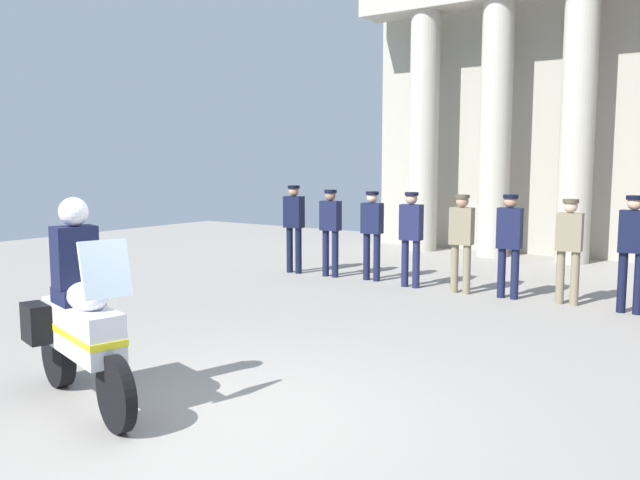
{
  "coord_description": "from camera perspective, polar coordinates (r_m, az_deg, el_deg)",
  "views": [
    {
      "loc": [
        3.77,
        -3.96,
        2.2
      ],
      "look_at": [
        -1.06,
        2.99,
        1.2
      ],
      "focal_mm": 36.66,
      "sensor_mm": 36.0,
      "label": 1
    }
  ],
  "objects": [
    {
      "name": "colonnade_backdrop",
      "position": [
        15.95,
        22.07,
        11.15
      ],
      "size": [
        10.62,
        1.57,
        6.87
      ],
      "color": "#A49F91",
      "rests_on": "ground_plane"
    },
    {
      "name": "officer_in_row_7",
      "position": [
        10.52,
        25.61,
        -0.34
      ],
      "size": [
        0.39,
        0.25,
        1.73
      ],
      "rotation": [
        0.0,
        0.0,
        3.21
      ],
      "color": "black",
      "rests_on": "ground_plane"
    },
    {
      "name": "officer_in_row_5",
      "position": [
        11.0,
        16.2,
        0.19
      ],
      "size": [
        0.39,
        0.25,
        1.7
      ],
      "rotation": [
        0.0,
        0.0,
        3.21
      ],
      "color": "#141938",
      "rests_on": "ground_plane"
    },
    {
      "name": "officer_in_row_3",
      "position": [
        11.63,
        7.95,
        0.74
      ],
      "size": [
        0.39,
        0.25,
        1.69
      ],
      "rotation": [
        0.0,
        0.0,
        3.21
      ],
      "color": "#191E42",
      "rests_on": "ground_plane"
    },
    {
      "name": "ground_plane",
      "position": [
        5.9,
        -8.42,
        -15.25
      ],
      "size": [
        28.03,
        28.03,
        0.0
      ],
      "primitive_type": "plane",
      "color": "gray"
    },
    {
      "name": "officer_in_row_6",
      "position": [
        10.81,
        20.91,
        -0.22
      ],
      "size": [
        0.39,
        0.25,
        1.65
      ],
      "rotation": [
        0.0,
        0.0,
        3.21
      ],
      "color": "#7A7056",
      "rests_on": "ground_plane"
    },
    {
      "name": "motorcycle_with_rider",
      "position": [
        6.33,
        -20.26,
        -6.52
      ],
      "size": [
        2.04,
        0.9,
        1.9
      ],
      "rotation": [
        0.0,
        0.0,
        -0.28
      ],
      "color": "black",
      "rests_on": "ground_plane"
    },
    {
      "name": "officer_in_row_4",
      "position": [
        11.24,
        12.25,
        0.38
      ],
      "size": [
        0.39,
        0.25,
        1.67
      ],
      "rotation": [
        0.0,
        0.0,
        3.21
      ],
      "color": "#7A7056",
      "rests_on": "ground_plane"
    },
    {
      "name": "officer_in_row_2",
      "position": [
        12.23,
        4.56,
        1.04
      ],
      "size": [
        0.39,
        0.25,
        1.68
      ],
      "rotation": [
        0.0,
        0.0,
        3.21
      ],
      "color": "#141938",
      "rests_on": "ground_plane"
    },
    {
      "name": "officer_in_row_1",
      "position": [
        12.61,
        0.92,
        1.27
      ],
      "size": [
        0.39,
        0.25,
        1.69
      ],
      "rotation": [
        0.0,
        0.0,
        3.21
      ],
      "color": "#141938",
      "rests_on": "ground_plane"
    },
    {
      "name": "officer_in_row_0",
      "position": [
        13.06,
        -2.29,
        1.63
      ],
      "size": [
        0.39,
        0.25,
        1.76
      ],
      "rotation": [
        0.0,
        0.0,
        3.21
      ],
      "color": "black",
      "rests_on": "ground_plane"
    }
  ]
}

